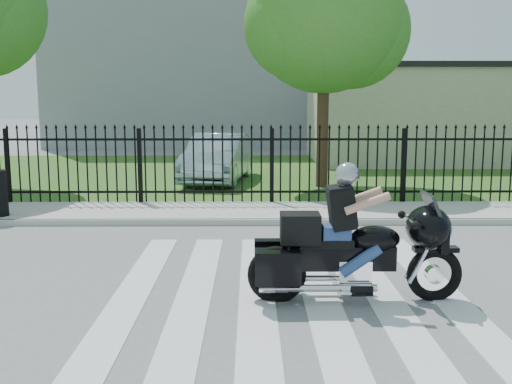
{
  "coord_description": "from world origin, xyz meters",
  "views": [
    {
      "loc": [
        -0.47,
        -7.54,
        2.5
      ],
      "look_at": [
        -0.39,
        1.88,
        1.0
      ],
      "focal_mm": 42.0,
      "sensor_mm": 36.0,
      "label": 1
    }
  ],
  "objects": [
    {
      "name": "ground",
      "position": [
        0.0,
        0.0,
        0.0
      ],
      "size": [
        120.0,
        120.0,
        0.0
      ],
      "primitive_type": "plane",
      "color": "slate",
      "rests_on": "ground"
    },
    {
      "name": "crosswalk",
      "position": [
        0.0,
        0.0,
        0.01
      ],
      "size": [
        5.0,
        5.5,
        0.01
      ],
      "primitive_type": null,
      "color": "silver",
      "rests_on": "ground"
    },
    {
      "name": "sidewalk",
      "position": [
        0.0,
        5.0,
        0.06
      ],
      "size": [
        40.0,
        2.0,
        0.12
      ],
      "primitive_type": "cube",
      "color": "#ADAAA3",
      "rests_on": "ground"
    },
    {
      "name": "curb",
      "position": [
        0.0,
        4.0,
        0.06
      ],
      "size": [
        40.0,
        0.12,
        0.12
      ],
      "primitive_type": "cube",
      "color": "#ADAAA3",
      "rests_on": "ground"
    },
    {
      "name": "grass_strip",
      "position": [
        0.0,
        12.0,
        0.01
      ],
      "size": [
        40.0,
        12.0,
        0.02
      ],
      "primitive_type": "cube",
      "color": "#2C591E",
      "rests_on": "ground"
    },
    {
      "name": "iron_fence",
      "position": [
        0.0,
        6.0,
        0.9
      ],
      "size": [
        26.0,
        0.04,
        1.8
      ],
      "color": "black",
      "rests_on": "ground"
    },
    {
      "name": "tree_mid",
      "position": [
        1.5,
        9.0,
        4.67
      ],
      "size": [
        4.2,
        4.2,
        6.78
      ],
      "color": "#382316",
      "rests_on": "ground"
    },
    {
      "name": "building_low",
      "position": [
        7.0,
        16.0,
        1.75
      ],
      "size": [
        10.0,
        6.0,
        3.5
      ],
      "primitive_type": "cube",
      "color": "beige",
      "rests_on": "ground"
    },
    {
      "name": "building_low_roof",
      "position": [
        7.0,
        16.0,
        3.6
      ],
      "size": [
        10.2,
        6.2,
        0.2
      ],
      "primitive_type": "cube",
      "color": "black",
      "rests_on": "building_low"
    },
    {
      "name": "building_tall",
      "position": [
        -3.0,
        26.0,
        6.0
      ],
      "size": [
        15.0,
        10.0,
        12.0
      ],
      "primitive_type": "cube",
      "color": "gray",
      "rests_on": "ground"
    },
    {
      "name": "motorcycle_rider",
      "position": [
        0.74,
        -0.41,
        0.72
      ],
      "size": [
        2.66,
        0.78,
        1.76
      ],
      "rotation": [
        0.0,
        0.0,
        0.0
      ],
      "color": "black",
      "rests_on": "ground"
    },
    {
      "name": "parked_car",
      "position": [
        -1.45,
        10.01,
        0.72
      ],
      "size": [
        2.07,
        4.44,
        1.41
      ],
      "primitive_type": "imported",
      "rotation": [
        0.0,
        0.0,
        -0.14
      ],
      "color": "#A1B9CB",
      "rests_on": "grass_strip"
    }
  ]
}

